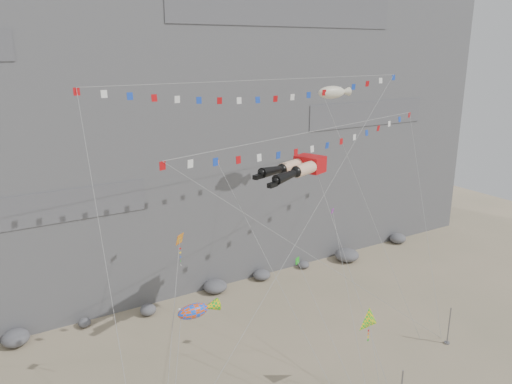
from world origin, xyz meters
TOP-DOWN VIEW (x-y plane):
  - ground at (0.00, 0.00)m, footprint 120.00×120.00m
  - cliff at (0.00, 32.00)m, footprint 80.00×28.00m
  - talus_boulders at (0.00, 17.00)m, footprint 60.00×3.00m
  - anchor_pole_right at (13.51, -2.87)m, footprint 0.12×0.12m
  - legs_kite at (1.71, 4.69)m, footprint 7.92×13.76m
  - flag_banner_upper at (1.73, 9.37)m, footprint 33.38×15.13m
  - flag_banner_lower at (4.46, 5.12)m, footprint 31.72×12.07m
  - harlequin_kite at (-9.79, 2.18)m, footprint 5.39×7.09m
  - fish_windsock at (-10.27, -0.79)m, footprint 5.17×3.61m
  - delta_kite at (2.19, -4.30)m, footprint 2.55×4.06m
  - blimp_windsock at (9.61, 10.11)m, footprint 4.43×12.08m
  - small_kite_a at (-2.95, 9.14)m, footprint 2.71×16.55m
  - small_kite_b at (6.44, 5.32)m, footprint 6.20×12.54m
  - small_kite_c at (0.10, 1.89)m, footprint 1.17×10.39m

SIDE VIEW (x-z plane):
  - ground at x=0.00m, z-range 0.00..0.00m
  - talus_boulders at x=0.00m, z-range 0.00..1.20m
  - anchor_pole_right at x=13.51m, z-range 0.00..3.60m
  - delta_kite at x=2.19m, z-range 2.40..10.44m
  - fish_windsock at x=-10.27m, z-range 4.07..14.26m
  - small_kite_c at x=0.10m, z-range 2.50..15.96m
  - small_kite_b at x=6.44m, z-range 2.43..19.87m
  - harlequin_kite at x=-9.79m, z-range 5.47..20.63m
  - small_kite_a at x=-2.95m, z-range 4.33..27.18m
  - legs_kite at x=1.71m, z-range 6.05..26.39m
  - flag_banner_lower at x=4.46m, z-range 7.90..30.31m
  - blimp_windsock at x=9.61m, z-range 9.37..33.90m
  - flag_banner_upper at x=1.73m, z-range 7.06..39.15m
  - cliff at x=0.00m, z-range 0.00..50.00m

